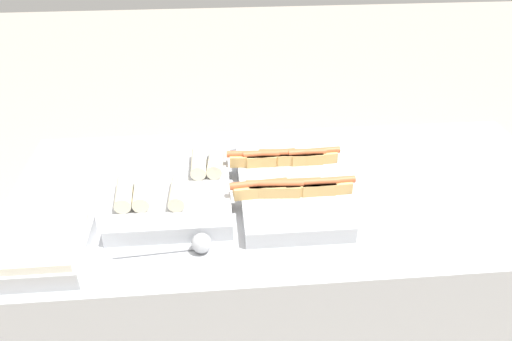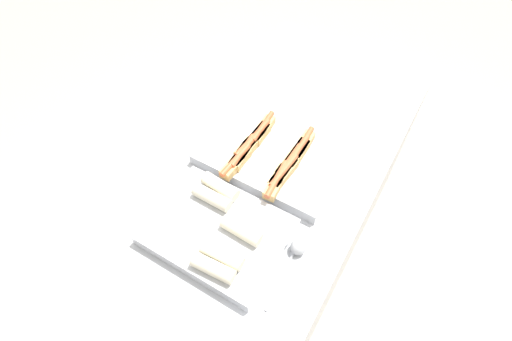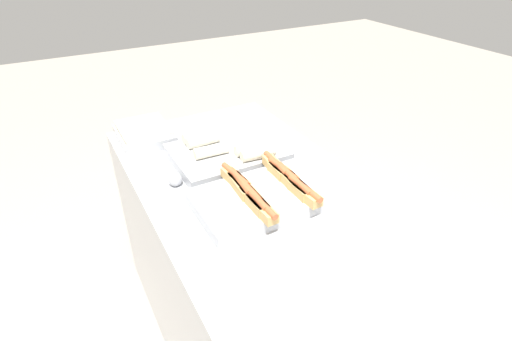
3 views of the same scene
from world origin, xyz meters
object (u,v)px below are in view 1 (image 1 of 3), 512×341
object	(u,v)px
tray_wraps	(173,188)
tray_side_front	(33,250)
tray_hotdogs	(288,180)
serving_spoon_near	(196,244)

from	to	relation	value
tray_wraps	tray_side_front	distance (m)	0.43
tray_hotdogs	tray_side_front	bearing A→B (deg)	-159.30
tray_wraps	serving_spoon_near	distance (m)	0.27
tray_hotdogs	tray_side_front	size ratio (longest dim) A/B	1.97
tray_wraps	serving_spoon_near	world-z (taller)	tray_wraps
tray_hotdogs	tray_side_front	xyz separation A→B (m)	(-0.70, -0.26, -0.00)
tray_hotdogs	tray_wraps	distance (m)	0.36
tray_side_front	serving_spoon_near	size ratio (longest dim) A/B	1.05
tray_wraps	tray_side_front	bearing A→B (deg)	-142.71
tray_hotdogs	tray_wraps	bearing A→B (deg)	-179.58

